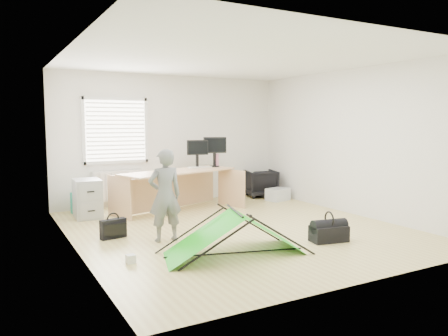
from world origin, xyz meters
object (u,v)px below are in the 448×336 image
filing_cabinet (87,198)px  monitor_right (214,156)px  laptop_bag (113,229)px  person (165,195)px  desk (179,191)px  storage_crate (278,194)px  office_chair (261,183)px  kite (235,232)px  duffel_bag (329,234)px  monitor_left (197,158)px  thermos (217,160)px

filing_cabinet → monitor_right: bearing=1.9°
filing_cabinet → laptop_bag: filing_cabinet is taller
person → desk: bearing=-115.2°
storage_crate → person: bearing=-150.4°
office_chair → laptop_bag: size_ratio=1.77×
laptop_bag → storage_crate: bearing=8.6°
desk → kite: 2.88m
storage_crate → laptop_bag: bearing=-160.6°
office_chair → duffel_bag: size_ratio=1.29×
monitor_right → person: size_ratio=0.35×
desk → laptop_bag: 2.09m
office_chair → kite: (-2.75, -3.54, -0.02)m
monitor_left → thermos: 0.46m
filing_cabinet → monitor_left: 2.28m
monitor_left → kite: bearing=-91.9°
desk → kite: size_ratio=1.26×
monitor_left → kite: 3.39m
desk → person: person is taller
monitor_right → thermos: (0.07, 0.01, -0.09)m
person → kite: size_ratio=0.72×
laptop_bag → kite: bearing=-63.0°
thermos → person: 2.94m
filing_cabinet → office_chair: 4.00m
thermos → storage_crate: 1.61m
laptop_bag → monitor_left: bearing=26.5°
person → storage_crate: bearing=-147.3°
office_chair → duffel_bag: bearing=86.7°
monitor_left → storage_crate: bearing=7.6°
monitor_right → desk: bearing=-140.2°
duffel_bag → thermos: bearing=101.4°
kite → thermos: bearing=82.0°
storage_crate → monitor_left: bearing=172.7°
monitor_left → thermos: bearing=16.0°
monitor_right → duffel_bag: (0.14, -3.31, -0.91)m
filing_cabinet → monitor_right: size_ratio=1.48×
monitor_right → office_chair: size_ratio=0.69×
filing_cabinet → duffel_bag: filing_cabinet is taller
filing_cabinet → storage_crate: 4.04m
monitor_left → office_chair: 1.96m
desk → filing_cabinet: (-1.65, 0.33, -0.05)m
thermos → kite: thermos is taller
desk → kite: bearing=-116.0°
filing_cabinet → duffel_bag: 4.30m
person → laptop_bag: size_ratio=3.47×
person → storage_crate: size_ratio=2.79×
monitor_left → thermos: monitor_left is taller
storage_crate → filing_cabinet: bearing=176.6°
person → storage_crate: person is taller
laptop_bag → person: bearing=-49.9°
desk → storage_crate: size_ratio=4.87×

